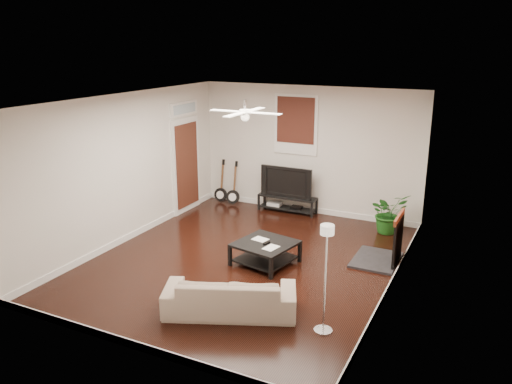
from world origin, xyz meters
TOP-DOWN VIEW (x-y plane):
  - room at (0.00, 0.00)m, footprint 5.01×6.01m
  - brick_accent at (2.49, 1.00)m, footprint 0.02×2.20m
  - fireplace at (2.20, 1.00)m, footprint 0.80×1.10m
  - window_back at (-0.30, 2.97)m, footprint 1.00×0.06m
  - door_left at (-2.46, 1.90)m, footprint 0.08×1.00m
  - tv_stand at (-0.38, 2.78)m, footprint 1.33×0.35m
  - tv at (-0.38, 2.80)m, footprint 1.19×0.16m
  - coffee_table at (0.35, 0.04)m, footprint 1.08×1.08m
  - sofa at (0.61, -1.67)m, footprint 1.98×1.39m
  - floor_lamp at (1.96, -1.57)m, footprint 0.33×0.33m
  - potted_plant at (1.92, 2.49)m, footprint 0.97×0.98m
  - guitar_left at (-2.09, 2.75)m, footprint 0.34×0.25m
  - guitar_right at (-1.74, 2.72)m, footprint 0.35×0.28m
  - ceiling_fan at (0.00, 0.00)m, footprint 1.24×1.24m

SIDE VIEW (x-z plane):
  - tv_stand at x=-0.38m, z-range 0.00..0.37m
  - coffee_table at x=0.35m, z-range 0.00..0.39m
  - sofa at x=0.61m, z-range 0.00..0.54m
  - potted_plant at x=1.92m, z-range 0.00..0.82m
  - fireplace at x=2.20m, z-range 0.00..0.92m
  - guitar_left at x=-2.09m, z-range 0.00..1.02m
  - guitar_right at x=-1.74m, z-range 0.00..1.02m
  - tv at x=-0.38m, z-range 0.37..1.06m
  - floor_lamp at x=1.96m, z-range 0.00..1.51m
  - door_left at x=-2.46m, z-range 0.00..2.50m
  - room at x=0.00m, z-range 0.00..2.80m
  - brick_accent at x=2.49m, z-range 0.00..2.80m
  - window_back at x=-0.30m, z-range 1.30..2.60m
  - ceiling_fan at x=0.00m, z-range 2.44..2.76m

